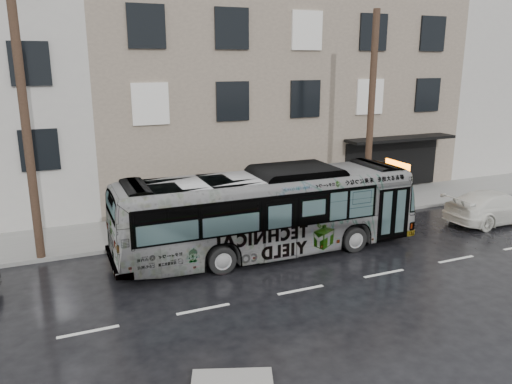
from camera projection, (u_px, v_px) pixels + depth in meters
ground at (268, 262)px, 17.95m from camera, size 120.00×120.00×0.00m
sidewalk at (223, 221)px, 22.29m from camera, size 90.00×3.60×0.15m
building_taupe at (257, 87)px, 29.74m from camera, size 20.00×12.00×11.00m
building_filler at (493, 75)px, 36.83m from camera, size 18.00×12.00×12.00m
utility_pole_front at (371, 116)px, 22.17m from camera, size 0.30×0.30×9.00m
utility_pole_rear at (27, 133)px, 16.85m from camera, size 0.30×0.30×9.00m
sign_post at (386, 185)px, 23.43m from camera, size 0.06×0.06×2.40m
bus at (268, 212)px, 18.41m from camera, size 11.52×2.80×3.20m
white_sedan at (495, 207)px, 22.23m from camera, size 4.93×2.09×1.42m
slush_pile at (232, 382)px, 11.06m from camera, size 1.97×1.38×0.18m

